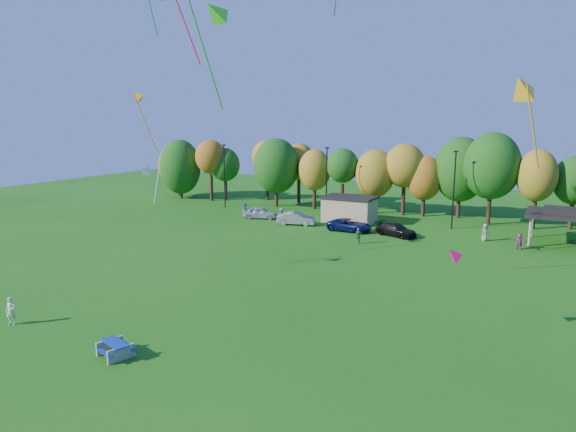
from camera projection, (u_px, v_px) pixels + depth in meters
The scene contains 21 objects.
ground at pixel (265, 370), 26.19m from camera, with size 160.00×160.00×0.00m, color #19600F.
tree_line at pixel (438, 173), 65.17m from camera, with size 93.57×10.55×11.15m.
lamp_posts at pixel (454, 187), 59.17m from camera, with size 64.50×0.25×9.09m.
utility_building at pixel (349, 209), 63.51m from camera, with size 6.30×4.30×3.25m.
pavilion at pixel (571, 214), 51.40m from camera, with size 8.20×6.20×3.77m.
picnic_table at pixel (115, 348), 27.65m from camera, with size 2.30×2.10×0.82m.
kite_flyer at pixel (11, 311), 31.83m from camera, with size 0.65×0.43×1.78m, color beige.
car_a at pixel (260, 213), 66.07m from camera, with size 1.80×4.48×1.53m, color silver.
car_b at pixel (296, 218), 62.16m from camera, with size 1.63×4.67×1.54m, color gray.
car_c at pixel (349, 225), 58.60m from camera, with size 2.35×5.10×1.42m, color #0C144B.
car_d at pixel (396, 230), 56.15m from camera, with size 1.95×4.79×1.39m, color black.
far_person_0 at pixel (358, 236), 52.64m from camera, with size 0.98×0.41×1.67m, color #608954.
far_person_2 at pixel (245, 210), 67.28m from camera, with size 0.88×0.68×1.80m, color #4D58AA.
far_person_3 at pixel (519, 241), 50.35m from camera, with size 1.53×0.49×1.65m, color #923D71.
far_person_4 at pixel (485, 232), 53.85m from camera, with size 0.89×0.58×1.82m, color #9BA26F.
far_person_5 at pixel (282, 215), 63.72m from camera, with size 1.18×0.68×1.83m, color #5268B6.
kite_5 at pixel (137, 97), 43.45m from camera, with size 3.03×1.75×5.29m.
kite_7 at pixel (215, 12), 34.37m from camera, with size 2.27×4.51×7.58m.
kite_8 at pixel (453, 254), 29.42m from camera, with size 1.42×1.30×1.13m.
kite_12 at pixel (147, 170), 40.65m from camera, with size 1.20×2.18×3.44m.
kite_15 at pixel (523, 88), 29.42m from camera, with size 2.53×3.42×5.69m.
Camera 1 is at (12.30, -20.95, 12.62)m, focal length 32.00 mm.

